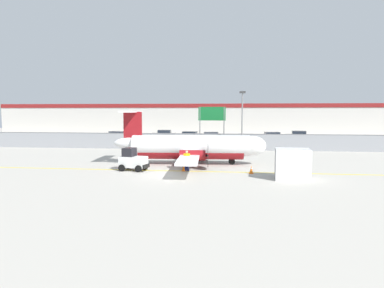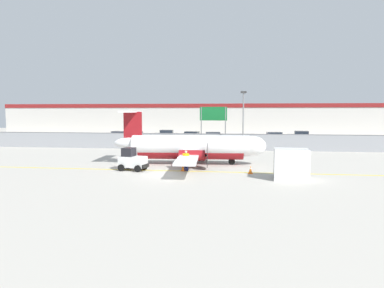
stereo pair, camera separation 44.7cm
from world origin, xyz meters
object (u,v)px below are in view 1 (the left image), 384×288
Objects in this scene: ground_crew_worker at (187,160)px; traffic_cone_near_right at (251,170)px; cargo_container at (292,164)px; traffic_cone_near_left at (184,167)px; commuter_airplane at (193,147)px; parked_car_0 at (118,136)px; parked_car_7 at (298,136)px; parked_car_3 at (189,136)px; baggage_tug at (133,160)px; highway_sign at (212,117)px; parked_car_2 at (164,135)px; parked_car_1 at (134,137)px; parked_car_4 at (210,137)px; parked_car_6 at (271,137)px; parked_car_5 at (245,139)px; apron_light_pole at (242,116)px.

traffic_cone_near_right is (5.19, -0.49, -0.64)m from ground_crew_worker.
cargo_container is 4.00× the size of traffic_cone_near_left.
commuter_airplane is 6.28× the size of cargo_container.
cargo_container reaches higher than parked_car_0.
parked_car_7 is (14.79, 30.85, 0.58)m from traffic_cone_near_left.
parked_car_0 is 1.00× the size of parked_car_3.
parked_car_3 is (-3.23, 27.16, -0.06)m from ground_crew_worker.
cargo_container is at bearing 74.86° from ground_crew_worker.
baggage_tug is at bearing 94.22° from parked_car_3.
ground_crew_worker is at bearing -93.14° from highway_sign.
cargo_container reaches higher than parked_car_2.
baggage_tug is 0.97× the size of cargo_container.
baggage_tug is 0.59× the size of parked_car_1.
commuter_airplane is 28.66m from parked_car_2.
traffic_cone_near_left is 27.30m from parked_car_3.
baggage_tug is 0.57× the size of parked_car_4.
ground_crew_worker is at bearing 167.59° from cargo_container.
highway_sign is (12.99, -7.69, 3.24)m from parked_car_1.
parked_car_2 is at bearing 112.98° from traffic_cone_near_right.
traffic_cone_near_right is 26.83m from parked_car_4.
parked_car_6 is 1.01× the size of parked_car_7.
parked_car_4 is at bearing -39.93° from parked_car_5.
parked_car_4 is 13.43m from apron_light_pole.
apron_light_pole is at bearing 69.67° from traffic_cone_near_left.
baggage_tug reaches higher than parked_car_5.
parked_car_5 is (0.32, 22.43, 0.58)m from traffic_cone_near_right.
baggage_tug is (-4.61, -3.88, -0.75)m from commuter_airplane.
parked_car_7 reaches higher than traffic_cone_near_left.
parked_car_4 is (-4.94, 26.36, 0.58)m from traffic_cone_near_right.
parked_car_7 is at bearing 60.48° from apron_light_pole.
highway_sign is at bearing 121.96° from parked_car_2.
parked_car_2 is at bearing 103.11° from commuter_airplane.
highway_sign is (5.46, 18.15, 3.28)m from baggage_tug.
cargo_container is 0.35× the size of apron_light_pole.
baggage_tug is at bearing 56.38° from parked_car_6.
commuter_airplane is at bearing 179.95° from ground_crew_worker.
commuter_airplane is 3.69× the size of parked_car_6.
parked_car_2 is 18.40m from parked_car_6.
traffic_cone_near_left is 5.46m from traffic_cone_near_right.
traffic_cone_near_left is 0.09× the size of apron_light_pole.
parked_car_3 reaches higher than traffic_cone_near_right.
parked_car_5 is (13.69, -9.11, 0.00)m from parked_car_2.
highway_sign reaches higher than cargo_container.
traffic_cone_near_right is (5.06, -4.12, -1.29)m from commuter_airplane.
parked_car_0 is 29.75m from parked_car_7.
commuter_airplane is 30.83m from parked_car_7.
parked_car_7 is at bearing 73.39° from traffic_cone_near_right.
parked_car_0 is at bearing 119.17° from traffic_cone_near_left.
parked_car_1 is 17.89m from parked_car_5.
baggage_tug is 3.89× the size of traffic_cone_near_right.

